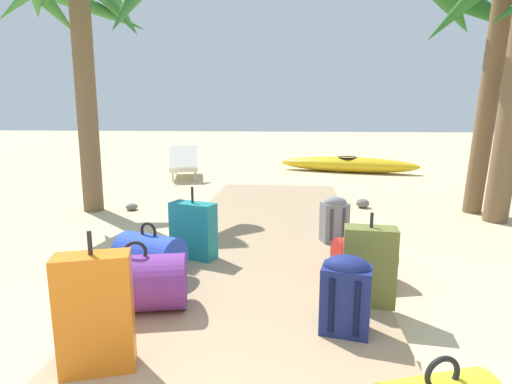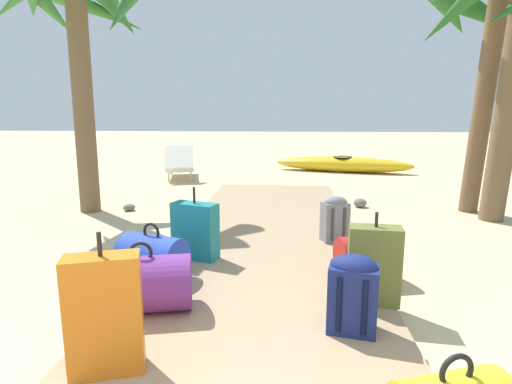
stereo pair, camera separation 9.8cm
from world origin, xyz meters
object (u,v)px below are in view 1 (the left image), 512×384
object	(u,v)px
backpack_navy	(346,292)
duffel_bag_purple	(137,283)
duffel_bag_red	(363,255)
suitcase_olive	(369,266)
palm_tree_far_right	(497,29)
palm_tree_far_left	(85,20)
lounge_chair	(184,164)
suitcase_orange	(95,313)
kayak	(347,164)
suitcase_teal	(193,230)
duffel_bag_blue	(150,255)
backpack_grey	(335,218)

from	to	relation	value
backpack_navy	duffel_bag_purple	xyz separation A→B (m)	(-1.43, 0.16, -0.07)
duffel_bag_red	suitcase_olive	world-z (taller)	suitcase_olive
backpack_navy	palm_tree_far_right	size ratio (longest dim) A/B	0.15
palm_tree_far_left	lounge_chair	world-z (taller)	palm_tree_far_left
suitcase_orange	kayak	distance (m)	8.82
suitcase_teal	palm_tree_far_right	xyz separation A→B (m)	(3.63, 2.39, 2.23)
backpack_navy	lounge_chair	distance (m)	7.14
suitcase_teal	duffel_bag_blue	world-z (taller)	suitcase_teal
suitcase_olive	duffel_bag_purple	size ratio (longest dim) A/B	0.92
duffel_bag_blue	suitcase_orange	bearing A→B (deg)	-82.01
duffel_bag_blue	duffel_bag_purple	bearing A→B (deg)	-77.88
kayak	palm_tree_far_left	bearing A→B (deg)	-132.88
duffel_bag_red	lounge_chair	xyz separation A→B (m)	(-3.13, 5.54, 0.08)
duffel_bag_red	duffel_bag_blue	bearing A→B (deg)	-172.48
duffel_bag_red	backpack_grey	distance (m)	0.93
palm_tree_far_right	palm_tree_far_left	bearing A→B (deg)	-177.16
duffel_bag_blue	backpack_grey	bearing A→B (deg)	34.83
palm_tree_far_right	suitcase_teal	bearing A→B (deg)	-146.62
suitcase_orange	lounge_chair	bearing A→B (deg)	101.84
duffel_bag_purple	suitcase_olive	bearing A→B (deg)	8.98
backpack_navy	suitcase_olive	distance (m)	0.48
backpack_grey	palm_tree_far_left	distance (m)	4.43
duffel_bag_red	lounge_chair	bearing A→B (deg)	119.47
lounge_chair	kayak	size ratio (longest dim) A/B	0.47
duffel_bag_red	duffel_bag_purple	world-z (taller)	duffel_bag_purple
suitcase_orange	duffel_bag_red	bearing A→B (deg)	42.91
duffel_bag_purple	kayak	distance (m)	8.17
backpack_grey	suitcase_olive	size ratio (longest dim) A/B	0.72
suitcase_teal	palm_tree_far_right	world-z (taller)	palm_tree_far_right
suitcase_orange	kayak	world-z (taller)	suitcase_orange
duffel_bag_blue	palm_tree_far_left	distance (m)	4.01
palm_tree_far_right	lounge_chair	size ratio (longest dim) A/B	2.05
duffel_bag_blue	suitcase_olive	distance (m)	1.81
suitcase_olive	lounge_chair	xyz separation A→B (m)	(-3.08, 6.12, -0.04)
backpack_navy	palm_tree_far_left	distance (m)	5.31
duffel_bag_red	suitcase_orange	bearing A→B (deg)	-137.09
lounge_chair	duffel_bag_purple	bearing A→B (deg)	-77.36
palm_tree_far_left	suitcase_teal	bearing A→B (deg)	-46.28
backpack_grey	suitcase_orange	bearing A→B (deg)	-121.14
backpack_navy	duffel_bag_blue	bearing A→B (deg)	154.10
suitcase_olive	backpack_grey	bearing A→B (deg)	94.51
duffel_bag_blue	kayak	xyz separation A→B (m)	(2.51, 7.22, -0.07)
suitcase_olive	duffel_bag_blue	bearing A→B (deg)	169.33
suitcase_olive	palm_tree_far_right	xyz separation A→B (m)	(2.11, 3.23, 2.21)
duffel_bag_red	palm_tree_far_right	world-z (taller)	palm_tree_far_right
duffel_bag_red	suitcase_teal	bearing A→B (deg)	170.69
palm_tree_far_right	lounge_chair	xyz separation A→B (m)	(-5.19, 2.89, -2.25)
suitcase_orange	suitcase_olive	size ratio (longest dim) A/B	1.14
backpack_grey	duffel_bag_blue	bearing A→B (deg)	-145.17
suitcase_orange	suitcase_olive	world-z (taller)	suitcase_orange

